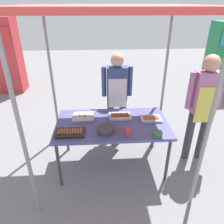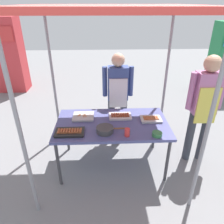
% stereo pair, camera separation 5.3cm
% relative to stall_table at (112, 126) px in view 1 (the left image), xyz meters
% --- Properties ---
extents(ground_plane, '(18.00, 18.00, 0.00)m').
position_rel_stall_table_xyz_m(ground_plane, '(0.00, 0.00, -0.70)').
color(ground_plane, slate).
extents(stall_table, '(1.60, 0.90, 0.75)m').
position_rel_stall_table_xyz_m(stall_table, '(0.00, 0.00, 0.00)').
color(stall_table, '#4C518C').
rests_on(stall_table, ground).
extents(stall_canopy, '(2.10, 1.80, 2.26)m').
position_rel_stall_table_xyz_m(stall_canopy, '(0.00, 0.00, 1.45)').
color(stall_canopy, gray).
rests_on(stall_canopy, ground).
extents(tray_grilled_sausages, '(0.33, 0.23, 0.05)m').
position_rel_stall_table_xyz_m(tray_grilled_sausages, '(0.13, 0.16, 0.07)').
color(tray_grilled_sausages, silver).
rests_on(tray_grilled_sausages, stall_table).
extents(tray_meat_skewers, '(0.31, 0.29, 0.04)m').
position_rel_stall_table_xyz_m(tray_meat_skewers, '(-0.42, 0.18, 0.07)').
color(tray_meat_skewers, '#ADADB2').
rests_on(tray_meat_skewers, stall_table).
extents(tray_pork_links, '(0.38, 0.23, 0.05)m').
position_rel_stall_table_xyz_m(tray_pork_links, '(-0.57, -0.25, 0.07)').
color(tray_pork_links, black).
rests_on(tray_pork_links, stall_table).
extents(tray_spring_rolls, '(0.30, 0.22, 0.05)m').
position_rel_stall_table_xyz_m(tray_spring_rolls, '(0.57, 0.05, 0.07)').
color(tray_spring_rolls, '#ADADB2').
rests_on(tray_spring_rolls, stall_table).
extents(cooking_wok, '(0.39, 0.23, 0.07)m').
position_rel_stall_table_xyz_m(cooking_wok, '(-0.10, -0.23, 0.09)').
color(cooking_wok, '#38383A').
rests_on(cooking_wok, stall_table).
extents(condiment_bowl, '(0.13, 0.13, 0.05)m').
position_rel_stall_table_xyz_m(condiment_bowl, '(0.57, -0.35, 0.08)').
color(condiment_bowl, '#33723F').
rests_on(condiment_bowl, stall_table).
extents(drink_cup_near_edge, '(0.07, 0.07, 0.11)m').
position_rel_stall_table_xyz_m(drink_cup_near_edge, '(0.18, -0.34, 0.11)').
color(drink_cup_near_edge, red).
rests_on(drink_cup_near_edge, stall_table).
extents(vendor_woman, '(0.52, 0.23, 1.57)m').
position_rel_stall_table_xyz_m(vendor_woman, '(0.13, 0.75, 0.23)').
color(vendor_woman, '#333842').
rests_on(vendor_woman, ground).
extents(customer_nearby, '(0.52, 0.24, 1.69)m').
position_rel_stall_table_xyz_m(customer_nearby, '(1.33, 0.08, 0.31)').
color(customer_nearby, '#333842').
rests_on(customer_nearby, ground).
extents(neighbor_stall_left, '(0.82, 0.62, 1.86)m').
position_rel_stall_table_xyz_m(neighbor_stall_left, '(3.22, 2.93, 0.24)').
color(neighbor_stall_left, '#237F47').
rests_on(neighbor_stall_left, ground).
extents(neighbor_stall_right, '(0.81, 0.58, 1.97)m').
position_rel_stall_table_xyz_m(neighbor_stall_right, '(-2.72, 3.33, 0.29)').
color(neighbor_stall_right, '#C63338').
rests_on(neighbor_stall_right, ground).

